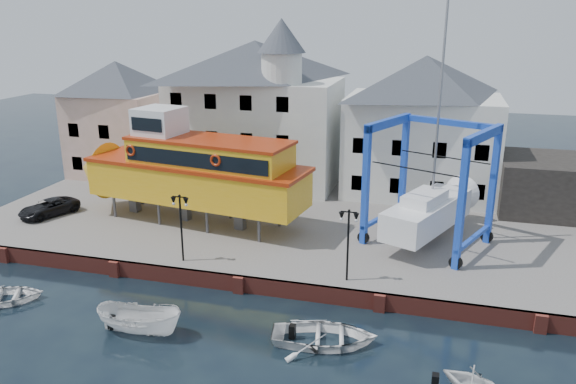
# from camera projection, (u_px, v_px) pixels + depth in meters

# --- Properties ---
(ground) EXTENTS (140.00, 140.00, 0.00)m
(ground) POSITION_uv_depth(u_px,v_px,m) (239.00, 292.00, 32.17)
(ground) COLOR black
(ground) RESTS_ON ground
(hardstanding) EXTENTS (44.00, 22.00, 1.00)m
(hardstanding) POSITION_uv_depth(u_px,v_px,m) (289.00, 220.00, 42.14)
(hardstanding) COLOR #635B54
(hardstanding) RESTS_ON ground
(quay_wall) EXTENTS (44.00, 0.47, 1.00)m
(quay_wall) POSITION_uv_depth(u_px,v_px,m) (240.00, 284.00, 32.12)
(quay_wall) COLOR maroon
(quay_wall) RESTS_ON ground
(building_pink) EXTENTS (8.00, 7.00, 10.30)m
(building_pink) POSITION_uv_depth(u_px,v_px,m) (120.00, 118.00, 51.40)
(building_pink) COLOR tan
(building_pink) RESTS_ON hardstanding
(building_white_main) EXTENTS (14.00, 8.30, 14.00)m
(building_white_main) POSITION_uv_depth(u_px,v_px,m) (257.00, 111.00, 48.11)
(building_white_main) COLOR silver
(building_white_main) RESTS_ON hardstanding
(building_white_right) EXTENTS (12.00, 8.00, 11.20)m
(building_white_right) POSITION_uv_depth(u_px,v_px,m) (422.00, 126.00, 45.41)
(building_white_right) COLOR silver
(building_white_right) RESTS_ON hardstanding
(shed_dark) EXTENTS (8.00, 7.00, 4.00)m
(shed_dark) POSITION_uv_depth(u_px,v_px,m) (554.00, 185.00, 42.14)
(shed_dark) COLOR black
(shed_dark) RESTS_ON hardstanding
(lamp_post_left) EXTENTS (1.12, 0.32, 4.20)m
(lamp_post_left) POSITION_uv_depth(u_px,v_px,m) (180.00, 211.00, 33.03)
(lamp_post_left) COLOR black
(lamp_post_left) RESTS_ON hardstanding
(lamp_post_right) EXTENTS (1.12, 0.32, 4.20)m
(lamp_post_right) POSITION_uv_depth(u_px,v_px,m) (349.00, 227.00, 30.52)
(lamp_post_right) COLOR black
(lamp_post_right) RESTS_ON hardstanding
(tour_boat) EXTENTS (18.93, 7.14, 8.05)m
(tour_boat) POSITION_uv_depth(u_px,v_px,m) (183.00, 169.00, 39.62)
(tour_boat) COLOR #59595E
(tour_boat) RESTS_ON hardstanding
(travel_lift) EXTENTS (8.59, 10.16, 15.05)m
(travel_lift) POSITION_uv_depth(u_px,v_px,m) (434.00, 203.00, 36.58)
(travel_lift) COLOR #133CBB
(travel_lift) RESTS_ON hardstanding
(van) EXTENTS (3.55, 4.76, 1.20)m
(van) POSITION_uv_depth(u_px,v_px,m) (49.00, 208.00, 41.48)
(van) COLOR black
(van) RESTS_ON hardstanding
(motorboat_a) EXTENTS (4.55, 1.85, 1.73)m
(motorboat_a) POSITION_uv_depth(u_px,v_px,m) (141.00, 334.00, 28.02)
(motorboat_a) COLOR white
(motorboat_a) RESTS_ON ground
(motorboat_b) EXTENTS (5.66, 4.50, 1.05)m
(motorboat_b) POSITION_uv_depth(u_px,v_px,m) (324.00, 343.00, 27.19)
(motorboat_b) COLOR white
(motorboat_b) RESTS_ON ground
(motorboat_d) EXTENTS (5.20, 4.67, 0.88)m
(motorboat_d) POSITION_uv_depth(u_px,v_px,m) (3.00, 302.00, 31.13)
(motorboat_d) COLOR white
(motorboat_d) RESTS_ON ground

